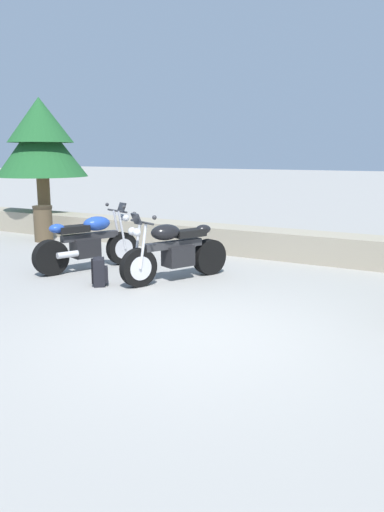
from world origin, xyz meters
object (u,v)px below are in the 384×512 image
motorcycle_blue_near_left (89,243)px  motorcycle_black_centre (174,252)px  rider_backpack (99,271)px  pine_tree_far_left (41,139)px  trash_bin (43,224)px

motorcycle_blue_near_left → motorcycle_black_centre: bearing=2.1°
rider_backpack → pine_tree_far_left: pine_tree_far_left is taller
pine_tree_far_left → trash_bin: (1.21, -1.24, -2.03)m
rider_backpack → pine_tree_far_left: bearing=143.2°
pine_tree_far_left → trash_bin: bearing=-45.6°
trash_bin → motorcycle_blue_near_left: bearing=-30.7°
rider_backpack → trash_bin: 4.73m
pine_tree_far_left → trash_bin: 2.66m
pine_tree_far_left → motorcycle_black_centre: bearing=-26.2°
motorcycle_black_centre → pine_tree_far_left: size_ratio=0.65×
motorcycle_blue_near_left → trash_bin: (-3.00, 1.79, -0.05)m
motorcycle_blue_near_left → trash_bin: bearing=149.3°
motorcycle_blue_near_left → motorcycle_black_centre: (1.79, 0.06, 0.00)m
motorcycle_black_centre → trash_bin: size_ratio=2.28×
motorcycle_blue_near_left → motorcycle_black_centre: size_ratio=1.01×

